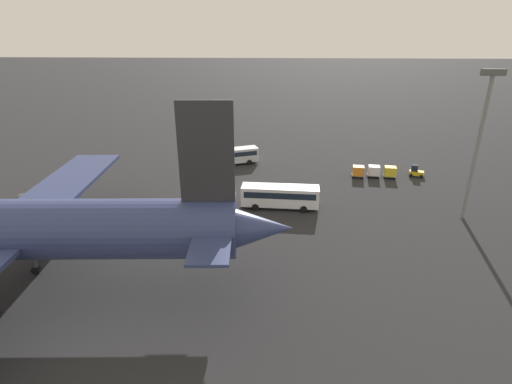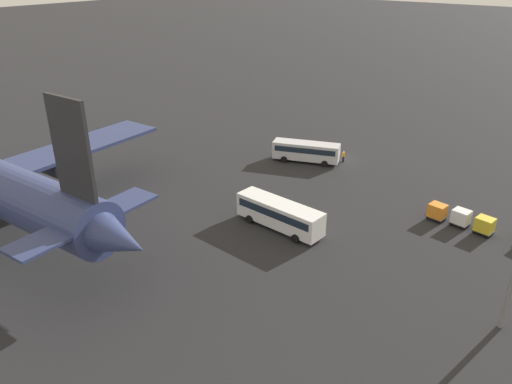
{
  "view_description": "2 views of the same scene",
  "coord_description": "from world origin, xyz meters",
  "px_view_note": "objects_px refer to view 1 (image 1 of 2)",
  "views": [
    {
      "loc": [
        -4.02,
        77.06,
        24.16
      ],
      "look_at": [
        -1.83,
        29.74,
        4.76
      ],
      "focal_mm": 28.0,
      "sensor_mm": 36.0,
      "label": 1
    },
    {
      "loc": [
        -34.57,
        65.91,
        28.91
      ],
      "look_at": [
        -3.04,
        25.82,
        4.8
      ],
      "focal_mm": 35.0,
      "sensor_mm": 36.0,
      "label": 2
    }
  ],
  "objects_px": {
    "cargo_cart_yellow": "(390,172)",
    "cargo_cart_white": "(374,171)",
    "shuttle_bus_far": "(280,195)",
    "baggage_tug": "(416,171)",
    "shuttle_bus_near": "(231,155)",
    "worker_person": "(257,155)",
    "cargo_cart_orange": "(358,171)"
  },
  "relations": [
    {
      "from": "shuttle_bus_far",
      "to": "cargo_cart_yellow",
      "type": "xyz_separation_m",
      "value": [
        -19.27,
        -13.32,
        -0.77
      ]
    },
    {
      "from": "cargo_cart_yellow",
      "to": "cargo_cart_white",
      "type": "relative_size",
      "value": 1.0
    },
    {
      "from": "shuttle_bus_near",
      "to": "baggage_tug",
      "type": "bearing_deg",
      "value": 149.66
    },
    {
      "from": "cargo_cart_white",
      "to": "cargo_cart_orange",
      "type": "distance_m",
      "value": 2.75
    },
    {
      "from": "shuttle_bus_near",
      "to": "cargo_cart_yellow",
      "type": "distance_m",
      "value": 29.05
    },
    {
      "from": "shuttle_bus_near",
      "to": "baggage_tug",
      "type": "distance_m",
      "value": 33.56
    },
    {
      "from": "shuttle_bus_near",
      "to": "baggage_tug",
      "type": "height_order",
      "value": "shuttle_bus_near"
    },
    {
      "from": "shuttle_bus_far",
      "to": "baggage_tug",
      "type": "relative_size",
      "value": 4.17
    },
    {
      "from": "baggage_tug",
      "to": "cargo_cart_orange",
      "type": "relative_size",
      "value": 1.21
    },
    {
      "from": "baggage_tug",
      "to": "shuttle_bus_near",
      "type": "bearing_deg",
      "value": 10.29
    },
    {
      "from": "shuttle_bus_far",
      "to": "worker_person",
      "type": "distance_m",
      "value": 23.61
    },
    {
      "from": "cargo_cart_yellow",
      "to": "shuttle_bus_near",
      "type": "bearing_deg",
      "value": -12.53
    },
    {
      "from": "shuttle_bus_near",
      "to": "cargo_cart_orange",
      "type": "bearing_deg",
      "value": 143.3
    },
    {
      "from": "baggage_tug",
      "to": "cargo_cart_yellow",
      "type": "height_order",
      "value": "baggage_tug"
    },
    {
      "from": "cargo_cart_yellow",
      "to": "cargo_cart_white",
      "type": "height_order",
      "value": "same"
    },
    {
      "from": "worker_person",
      "to": "cargo_cart_yellow",
      "type": "bearing_deg",
      "value": 157.47
    },
    {
      "from": "cargo_cart_white",
      "to": "shuttle_bus_far",
      "type": "bearing_deg",
      "value": 39.43
    },
    {
      "from": "shuttle_bus_far",
      "to": "cargo_cart_yellow",
      "type": "distance_m",
      "value": 23.44
    },
    {
      "from": "shuttle_bus_far",
      "to": "cargo_cart_yellow",
      "type": "bearing_deg",
      "value": -142.16
    },
    {
      "from": "worker_person",
      "to": "cargo_cart_yellow",
      "type": "xyz_separation_m",
      "value": [
        -23.72,
        9.84,
        0.32
      ]
    },
    {
      "from": "shuttle_bus_far",
      "to": "cargo_cart_white",
      "type": "bearing_deg",
      "value": -137.38
    },
    {
      "from": "shuttle_bus_near",
      "to": "worker_person",
      "type": "bearing_deg",
      "value": -164.08
    },
    {
      "from": "shuttle_bus_near",
      "to": "cargo_cart_yellow",
      "type": "relative_size",
      "value": 4.71
    },
    {
      "from": "worker_person",
      "to": "cargo_cart_white",
      "type": "distance_m",
      "value": 23.06
    },
    {
      "from": "shuttle_bus_near",
      "to": "worker_person",
      "type": "height_order",
      "value": "shuttle_bus_near"
    },
    {
      "from": "worker_person",
      "to": "cargo_cart_white",
      "type": "relative_size",
      "value": 0.78
    },
    {
      "from": "shuttle_bus_far",
      "to": "shuttle_bus_near",
      "type": "bearing_deg",
      "value": -61.99
    },
    {
      "from": "baggage_tug",
      "to": "shuttle_bus_far",
      "type": "bearing_deg",
      "value": 50.15
    },
    {
      "from": "cargo_cart_white",
      "to": "cargo_cart_yellow",
      "type": "bearing_deg",
      "value": 174.35
    },
    {
      "from": "worker_person",
      "to": "cargo_cart_yellow",
      "type": "height_order",
      "value": "cargo_cart_yellow"
    },
    {
      "from": "worker_person",
      "to": "cargo_cart_orange",
      "type": "xyz_separation_m",
      "value": [
        -18.23,
        9.78,
        0.32
      ]
    },
    {
      "from": "shuttle_bus_far",
      "to": "cargo_cart_white",
      "type": "distance_m",
      "value": 21.42
    }
  ]
}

